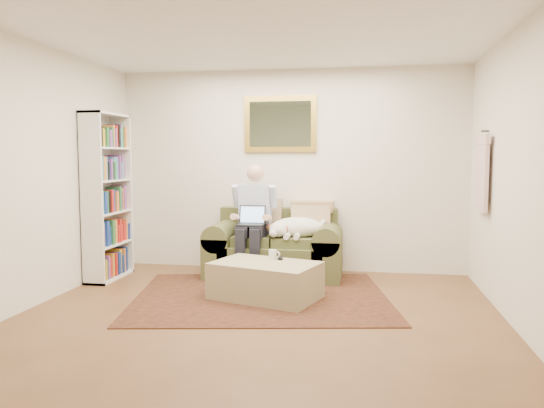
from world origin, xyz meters
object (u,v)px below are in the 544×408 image
(sofa, at_px, (275,254))
(seated_man, at_px, (253,222))
(laptop, at_px, (251,220))
(coffee_mug, at_px, (273,254))
(sleeping_dog, at_px, (298,227))
(ottoman, at_px, (265,281))
(bookshelf, at_px, (107,197))

(sofa, bearing_deg, seated_man, -148.55)
(sofa, xyz_separation_m, laptop, (-0.25, -0.21, 0.44))
(seated_man, distance_m, coffee_mug, 0.84)
(seated_man, bearing_deg, sleeping_dog, 7.13)
(laptop, relative_size, ottoman, 0.30)
(bookshelf, bearing_deg, sofa, 12.81)
(ottoman, relative_size, bookshelf, 0.53)
(coffee_mug, bearing_deg, ottoman, -102.05)
(seated_man, xyz_separation_m, laptop, (-0.00, -0.06, 0.03))
(laptop, height_order, coffee_mug, laptop)
(sofa, bearing_deg, coffee_mug, -81.91)
(ottoman, bearing_deg, sofa, 94.33)
(ottoman, bearing_deg, bookshelf, 163.45)
(sofa, height_order, seated_man, seated_man)
(seated_man, xyz_separation_m, sleeping_dog, (0.54, 0.07, -0.06))
(coffee_mug, xyz_separation_m, bookshelf, (-2.10, 0.41, 0.56))
(sleeping_dog, height_order, bookshelf, bookshelf)
(sleeping_dog, relative_size, coffee_mug, 6.77)
(sleeping_dog, distance_m, coffee_mug, 0.82)
(sleeping_dog, bearing_deg, seated_man, -172.87)
(sleeping_dog, distance_m, bookshelf, 2.33)
(sofa, bearing_deg, sleeping_dog, -15.74)
(seated_man, xyz_separation_m, coffee_mug, (0.37, -0.71, -0.26))
(seated_man, height_order, coffee_mug, seated_man)
(sofa, distance_m, seated_man, 0.50)
(sleeping_dog, bearing_deg, sofa, 164.26)
(laptop, relative_size, sleeping_dog, 0.47)
(coffee_mug, bearing_deg, sleeping_dog, 77.54)
(sofa, relative_size, bookshelf, 0.82)
(coffee_mug, distance_m, bookshelf, 2.21)
(ottoman, bearing_deg, laptop, 111.12)
(coffee_mug, bearing_deg, sofa, 98.09)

